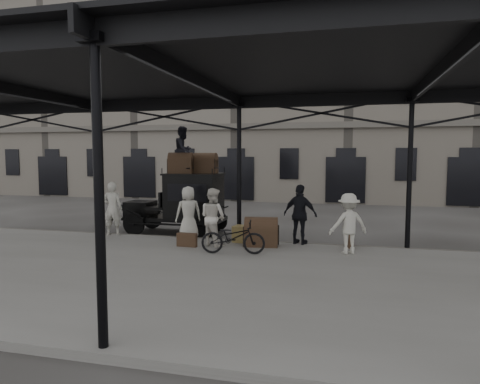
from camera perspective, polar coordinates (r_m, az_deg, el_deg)
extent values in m
plane|color=#383533|center=(11.76, -2.52, -8.93)|extent=(120.00, 120.00, 0.00)
cube|color=slate|center=(9.91, -5.88, -11.19)|extent=(28.00, 8.00, 0.15)
cylinder|color=black|center=(13.36, -0.12, 2.08)|extent=(0.14, 0.14, 4.30)
cylinder|color=black|center=(6.12, -18.24, -1.67)|extent=(0.14, 0.14, 4.30)
cube|color=black|center=(13.45, -0.12, 12.05)|extent=(22.00, 0.10, 0.45)
cube|color=black|center=(6.30, -18.86, 19.87)|extent=(22.00, 0.10, 0.45)
cube|color=black|center=(9.96, -5.52, 15.49)|extent=(22.50, 9.00, 0.08)
cube|color=silver|center=(9.98, -5.52, 15.88)|extent=(18.00, 7.00, 0.04)
cube|color=slate|center=(29.42, 7.72, 13.12)|extent=(64.00, 8.00, 14.00)
cylinder|color=black|center=(15.50, -13.98, -4.17)|extent=(0.80, 0.10, 0.80)
cylinder|color=black|center=(16.77, -11.67, -3.43)|extent=(0.80, 0.10, 0.80)
cylinder|color=black|center=(14.48, -4.82, -4.68)|extent=(0.80, 0.10, 0.80)
cylinder|color=black|center=(15.83, -3.13, -3.84)|extent=(0.80, 0.10, 0.80)
cube|color=black|center=(15.59, -8.67, -3.47)|extent=(3.60, 1.25, 0.12)
cube|color=black|center=(16.12, -13.13, -2.19)|extent=(0.90, 1.00, 0.55)
cube|color=black|center=(16.34, -14.59, -2.12)|extent=(0.06, 0.70, 0.55)
cube|color=black|center=(15.76, -10.54, -1.94)|extent=(0.70, 1.30, 0.10)
cube|color=black|center=(15.22, -6.11, -0.61)|extent=(1.80, 1.45, 1.55)
cube|color=black|center=(14.52, -7.11, -0.10)|extent=(1.40, 0.02, 0.60)
cube|color=black|center=(15.16, -6.14, 2.40)|extent=(1.90, 1.55, 0.06)
imported|color=#BCB8AC|center=(14.87, -16.63, -2.12)|extent=(0.72, 0.55, 1.78)
imported|color=silver|center=(12.58, -3.63, -3.35)|extent=(1.04, 0.96, 1.71)
imported|color=beige|center=(13.77, -6.90, -2.71)|extent=(0.98, 0.90, 1.68)
imported|color=black|center=(12.93, 8.03, -2.97)|extent=(1.14, 0.73, 1.80)
imported|color=beige|center=(11.96, 14.26, -4.10)|extent=(1.22, 0.98, 1.64)
imported|color=black|center=(11.63, -0.93, -6.03)|extent=(1.81, 0.86, 0.91)
imported|color=black|center=(15.18, -7.54, 5.59)|extent=(0.77, 0.91, 1.63)
cube|color=olive|center=(13.19, 0.48, -5.62)|extent=(0.67, 0.55, 0.50)
cube|color=#42301E|center=(12.98, 14.43, -6.07)|extent=(0.24, 0.62, 0.45)
cube|color=#42301E|center=(12.65, -7.09, -6.35)|extent=(0.61, 0.18, 0.40)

